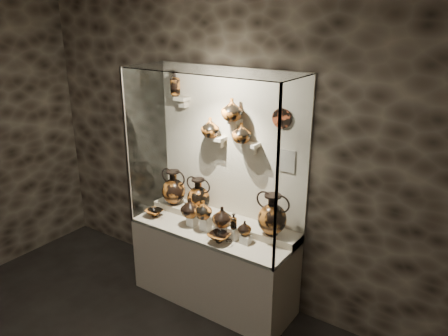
% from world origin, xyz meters
% --- Properties ---
extents(wall_back, '(5.00, 0.02, 3.20)m').
position_xyz_m(wall_back, '(0.00, 2.50, 1.60)').
color(wall_back, black).
rests_on(wall_back, ground).
extents(plinth, '(1.70, 0.60, 0.80)m').
position_xyz_m(plinth, '(0.00, 2.18, 0.40)').
color(plinth, beige).
rests_on(plinth, floor).
extents(front_tier, '(1.68, 0.58, 0.03)m').
position_xyz_m(front_tier, '(0.00, 2.18, 0.82)').
color(front_tier, '#BAAA90').
rests_on(front_tier, plinth).
extents(rear_tier, '(1.70, 0.25, 0.10)m').
position_xyz_m(rear_tier, '(0.00, 2.35, 0.85)').
color(rear_tier, '#BAAA90').
rests_on(rear_tier, plinth).
extents(back_panel, '(1.70, 0.03, 1.60)m').
position_xyz_m(back_panel, '(0.00, 2.50, 1.60)').
color(back_panel, beige).
rests_on(back_panel, plinth).
extents(glass_front, '(1.70, 0.01, 1.60)m').
position_xyz_m(glass_front, '(0.00, 1.88, 1.60)').
color(glass_front, white).
rests_on(glass_front, plinth).
extents(glass_left, '(0.01, 0.60, 1.60)m').
position_xyz_m(glass_left, '(-0.85, 2.18, 1.60)').
color(glass_left, white).
rests_on(glass_left, plinth).
extents(glass_right, '(0.01, 0.60, 1.60)m').
position_xyz_m(glass_right, '(0.85, 2.18, 1.60)').
color(glass_right, white).
rests_on(glass_right, plinth).
extents(glass_top, '(1.70, 0.60, 0.01)m').
position_xyz_m(glass_top, '(0.00, 2.18, 2.40)').
color(glass_top, white).
rests_on(glass_top, back_panel).
extents(frame_post_left, '(0.02, 0.02, 1.60)m').
position_xyz_m(frame_post_left, '(-0.84, 1.89, 1.60)').
color(frame_post_left, gray).
rests_on(frame_post_left, plinth).
extents(frame_post_right, '(0.02, 0.02, 1.60)m').
position_xyz_m(frame_post_right, '(0.84, 1.89, 1.60)').
color(frame_post_right, gray).
rests_on(frame_post_right, plinth).
extents(pedestal_a, '(0.09, 0.09, 0.10)m').
position_xyz_m(pedestal_a, '(-0.22, 2.13, 0.88)').
color(pedestal_a, silver).
rests_on(pedestal_a, front_tier).
extents(pedestal_b, '(0.09, 0.09, 0.13)m').
position_xyz_m(pedestal_b, '(-0.05, 2.13, 0.90)').
color(pedestal_b, silver).
rests_on(pedestal_b, front_tier).
extents(pedestal_c, '(0.09, 0.09, 0.09)m').
position_xyz_m(pedestal_c, '(0.12, 2.13, 0.88)').
color(pedestal_c, silver).
rests_on(pedestal_c, front_tier).
extents(pedestal_d, '(0.09, 0.09, 0.12)m').
position_xyz_m(pedestal_d, '(0.28, 2.13, 0.89)').
color(pedestal_d, silver).
rests_on(pedestal_d, front_tier).
extents(pedestal_e, '(0.09, 0.09, 0.08)m').
position_xyz_m(pedestal_e, '(0.42, 2.13, 0.87)').
color(pedestal_e, silver).
rests_on(pedestal_e, front_tier).
extents(bracket_ul, '(0.14, 0.12, 0.04)m').
position_xyz_m(bracket_ul, '(-0.55, 2.42, 2.05)').
color(bracket_ul, beige).
rests_on(bracket_ul, back_panel).
extents(bracket_ca, '(0.14, 0.12, 0.04)m').
position_xyz_m(bracket_ca, '(-0.10, 2.42, 1.70)').
color(bracket_ca, beige).
rests_on(bracket_ca, back_panel).
extents(bracket_cb, '(0.10, 0.12, 0.04)m').
position_xyz_m(bracket_cb, '(0.10, 2.42, 1.90)').
color(bracket_cb, beige).
rests_on(bracket_cb, back_panel).
extents(bracket_cc, '(0.14, 0.12, 0.04)m').
position_xyz_m(bracket_cc, '(0.28, 2.42, 1.70)').
color(bracket_cc, beige).
rests_on(bracket_cc, back_panel).
extents(amphora_left, '(0.34, 0.34, 0.38)m').
position_xyz_m(amphora_left, '(-0.62, 2.32, 1.09)').
color(amphora_left, '#A0591E').
rests_on(amphora_left, rear_tier).
extents(amphora_mid, '(0.33, 0.33, 0.36)m').
position_xyz_m(amphora_mid, '(-0.29, 2.33, 1.08)').
color(amphora_mid, '#BC6521').
rests_on(amphora_mid, rear_tier).
extents(amphora_right, '(0.35, 0.35, 0.40)m').
position_xyz_m(amphora_right, '(0.59, 2.31, 1.10)').
color(amphora_right, '#A0591E').
rests_on(amphora_right, rear_tier).
extents(jug_a, '(0.24, 0.24, 0.20)m').
position_xyz_m(jug_a, '(-0.24, 2.11, 1.03)').
color(jug_a, '#A0591E').
rests_on(jug_a, pedestal_a).
extents(jug_b, '(0.19, 0.19, 0.18)m').
position_xyz_m(jug_b, '(-0.07, 2.11, 1.05)').
color(jug_b, '#BC6521').
rests_on(jug_b, pedestal_b).
extents(jug_c, '(0.22, 0.22, 0.20)m').
position_xyz_m(jug_c, '(0.14, 2.15, 1.02)').
color(jug_c, '#A0591E').
rests_on(jug_c, pedestal_c).
extents(jug_e, '(0.17, 0.17, 0.13)m').
position_xyz_m(jug_e, '(0.39, 2.15, 0.98)').
color(jug_e, '#A0591E').
rests_on(jug_e, pedestal_e).
extents(lekythos_small, '(0.09, 0.09, 0.17)m').
position_xyz_m(lekythos_small, '(0.29, 2.11, 1.04)').
color(lekythos_small, '#BC6521').
rests_on(lekythos_small, pedestal_d).
extents(kylix_left, '(0.23, 0.20, 0.09)m').
position_xyz_m(kylix_left, '(-0.68, 2.06, 0.88)').
color(kylix_left, '#BC6521').
rests_on(kylix_left, front_tier).
extents(kylix_right, '(0.32, 0.29, 0.10)m').
position_xyz_m(kylix_right, '(0.20, 2.00, 0.88)').
color(kylix_right, '#A0591E').
rests_on(kylix_right, front_tier).
extents(lekythos_tall, '(0.14, 0.14, 0.28)m').
position_xyz_m(lekythos_tall, '(-0.63, 2.41, 2.21)').
color(lekythos_tall, '#A0591E').
rests_on(lekythos_tall, bracket_ul).
extents(ovoid_vase_a, '(0.19, 0.19, 0.19)m').
position_xyz_m(ovoid_vase_a, '(-0.17, 2.38, 1.81)').
color(ovoid_vase_a, '#BC6521').
rests_on(ovoid_vase_a, bracket_ca).
extents(ovoid_vase_b, '(0.27, 0.27, 0.21)m').
position_xyz_m(ovoid_vase_b, '(0.09, 2.37, 2.02)').
color(ovoid_vase_b, '#BC6521').
rests_on(ovoid_vase_b, bracket_cb).
extents(ovoid_vase_c, '(0.24, 0.24, 0.19)m').
position_xyz_m(ovoid_vase_c, '(0.20, 2.38, 1.81)').
color(ovoid_vase_c, '#BC6521').
rests_on(ovoid_vase_c, bracket_cc).
extents(wall_plate, '(0.18, 0.02, 0.18)m').
position_xyz_m(wall_plate, '(0.56, 2.47, 1.98)').
color(wall_plate, '#AD4322').
rests_on(wall_plate, back_panel).
extents(info_placard, '(0.16, 0.01, 0.21)m').
position_xyz_m(info_placard, '(0.63, 2.47, 1.59)').
color(info_placard, beige).
rests_on(info_placard, back_panel).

